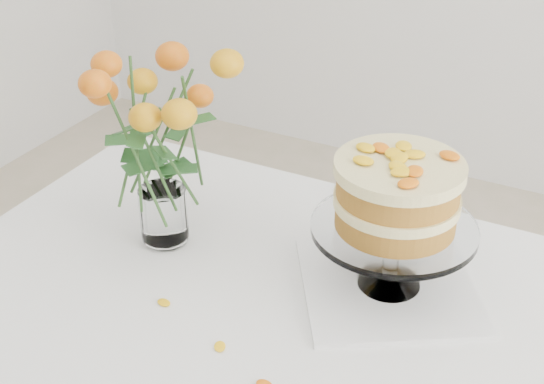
# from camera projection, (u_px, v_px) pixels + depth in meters

# --- Properties ---
(table) EXTENTS (1.43, 0.93, 0.76)m
(table) POSITION_uv_depth(u_px,v_px,m) (314.00, 371.00, 1.26)
(table) COLOR tan
(table) RESTS_ON ground
(napkin) EXTENTS (0.41, 0.41, 0.01)m
(napkin) POSITION_uv_depth(u_px,v_px,m) (388.00, 286.00, 1.32)
(napkin) COLOR white
(napkin) RESTS_ON table
(cake_stand) EXTENTS (0.28, 0.28, 0.25)m
(cake_stand) POSITION_uv_depth(u_px,v_px,m) (397.00, 201.00, 1.23)
(cake_stand) COLOR white
(cake_stand) RESTS_ON napkin
(rose_vase) EXTENTS (0.38, 0.38, 0.45)m
(rose_vase) POSITION_uv_depth(u_px,v_px,m) (155.00, 114.00, 1.31)
(rose_vase) COLOR white
(rose_vase) RESTS_ON table
(stray_petal_a) EXTENTS (0.03, 0.02, 0.00)m
(stray_petal_a) POSITION_uv_depth(u_px,v_px,m) (220.00, 347.00, 1.19)
(stray_petal_a) COLOR yellow
(stray_petal_a) RESTS_ON table
(stray_petal_b) EXTENTS (0.03, 0.02, 0.00)m
(stray_petal_b) POSITION_uv_depth(u_px,v_px,m) (264.00, 384.00, 1.12)
(stray_petal_b) COLOR yellow
(stray_petal_b) RESTS_ON table
(stray_petal_d) EXTENTS (0.03, 0.02, 0.00)m
(stray_petal_d) POSITION_uv_depth(u_px,v_px,m) (164.00, 303.00, 1.28)
(stray_petal_d) COLOR yellow
(stray_petal_d) RESTS_ON table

